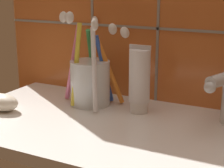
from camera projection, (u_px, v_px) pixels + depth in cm
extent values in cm
cube|color=silver|center=(116.00, 129.00, 63.97)|extent=(58.28, 31.57, 2.00)
cube|color=#C6662D|center=(153.00, 0.00, 72.13)|extent=(68.28, 1.50, 43.71)
cube|color=gray|center=(151.00, 28.00, 72.81)|extent=(68.28, 0.24, 0.50)
cube|color=gray|center=(159.00, 1.00, 70.76)|extent=(0.50, 0.24, 43.71)
cylinder|color=silver|center=(90.00, 83.00, 72.79)|extent=(7.70, 7.70, 8.66)
cylinder|color=blue|center=(104.00, 69.00, 72.56)|extent=(3.29, 3.68, 13.38)
ellipsoid|color=white|center=(113.00, 29.00, 71.19)|extent=(2.38, 2.49, 2.53)
cylinder|color=orange|center=(110.00, 71.00, 72.18)|extent=(5.73, 2.96, 13.08)
ellipsoid|color=white|center=(125.00, 32.00, 69.92)|extent=(2.68, 2.08, 2.66)
cylinder|color=green|center=(92.00, 63.00, 76.21)|extent=(2.80, 6.57, 14.35)
ellipsoid|color=white|center=(95.00, 21.00, 77.18)|extent=(1.95, 2.68, 2.68)
cylinder|color=pink|center=(73.00, 62.00, 73.27)|extent=(4.68, 1.59, 15.52)
ellipsoid|color=white|center=(63.00, 17.00, 72.11)|extent=(2.34, 1.62, 2.54)
cylinder|color=yellow|center=(76.00, 65.00, 70.42)|extent=(1.92, 3.13, 15.76)
ellipsoid|color=white|center=(70.00, 18.00, 67.24)|extent=(1.92, 2.30, 2.41)
cylinder|color=white|center=(94.00, 70.00, 68.34)|extent=(3.62, 4.79, 15.14)
ellipsoid|color=white|center=(95.00, 24.00, 63.70)|extent=(2.32, 2.58, 2.58)
cylinder|color=white|center=(139.00, 107.00, 69.17)|extent=(3.29, 3.29, 2.12)
cylinder|color=white|center=(140.00, 76.00, 67.58)|extent=(3.87, 3.87, 9.66)
cube|color=silver|center=(140.00, 47.00, 66.17)|extent=(4.06, 0.36, 0.80)
sphere|color=silver|center=(210.00, 87.00, 56.67)|extent=(1.88, 1.88, 1.88)
ellipsoid|color=silver|center=(1.00, 102.00, 69.98)|extent=(7.43, 4.32, 3.18)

